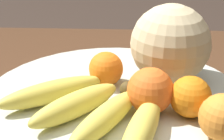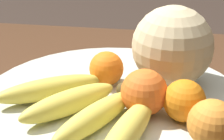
{
  "view_description": "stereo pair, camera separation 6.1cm",
  "coord_description": "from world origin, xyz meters",
  "views": [
    {
      "loc": [
        -0.0,
        0.51,
        1.06
      ],
      "look_at": [
        0.02,
        -0.04,
        0.8
      ],
      "focal_mm": 60.0,
      "sensor_mm": 36.0,
      "label": 1
    },
    {
      "loc": [
        -0.06,
        0.5,
        1.06
      ],
      "look_at": [
        0.02,
        -0.04,
        0.8
      ],
      "focal_mm": 60.0,
      "sensor_mm": 36.0,
      "label": 2
    }
  ],
  "objects": [
    {
      "name": "orange_mid_center",
      "position": [
        -0.09,
        0.01,
        0.79
      ],
      "size": [
        0.06,
        0.06,
        0.06
      ],
      "color": "orange",
      "rests_on": "fruit_bowl"
    },
    {
      "name": "orange_front_left",
      "position": [
        -0.13,
        0.07,
        0.79
      ],
      "size": [
        0.07,
        0.07,
        0.07
      ],
      "color": "orange",
      "rests_on": "fruit_bowl"
    },
    {
      "name": "fruit_bowl",
      "position": [
        0.02,
        -0.04,
        0.75
      ],
      "size": [
        0.46,
        0.46,
        0.01
      ],
      "color": "beige",
      "rests_on": "kitchen_table"
    },
    {
      "name": "melon",
      "position": [
        -0.07,
        -0.11,
        0.82
      ],
      "size": [
        0.14,
        0.14,
        0.14
      ],
      "color": "beige",
      "rests_on": "fruit_bowl"
    },
    {
      "name": "banana_bunch",
      "position": [
        0.05,
        0.03,
        0.77
      ],
      "size": [
        0.27,
        0.26,
        0.04
      ],
      "rotation": [
        0.0,
        0.0,
        7.22
      ],
      "color": "#473819",
      "rests_on": "fruit_bowl"
    },
    {
      "name": "orange_back_left",
      "position": [
        -0.03,
        -0.0,
        0.79
      ],
      "size": [
        0.07,
        0.07,
        0.07
      ],
      "color": "orange",
      "rests_on": "fruit_bowl"
    },
    {
      "name": "orange_front_right",
      "position": [
        0.04,
        -0.09,
        0.78
      ],
      "size": [
        0.06,
        0.06,
        0.06
      ],
      "color": "orange",
      "rests_on": "fruit_bowl"
    }
  ]
}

